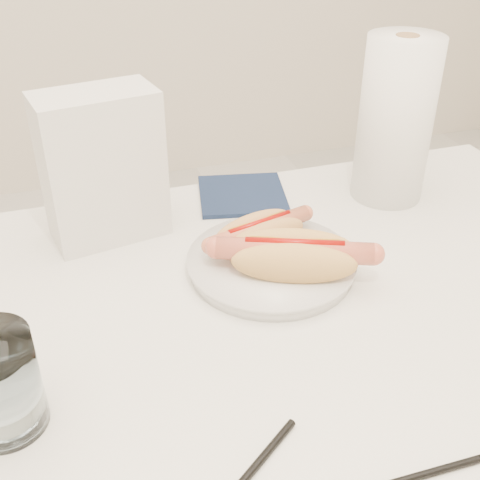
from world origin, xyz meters
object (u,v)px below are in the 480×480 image
object	(u,v)px
table	(237,383)
napkin_box	(102,167)
hotdog_left	(260,233)
hotdog_right	(294,256)
plate	(271,265)
paper_towel_roll	(395,121)

from	to	relation	value
table	napkin_box	distance (m)	0.35
hotdog_left	hotdog_right	distance (m)	0.08
plate	table	bearing A→B (deg)	-125.25
table	napkin_box	world-z (taller)	napkin_box
plate	hotdog_right	distance (m)	0.05
hotdog_left	paper_towel_roll	world-z (taller)	paper_towel_roll
table	hotdog_left	world-z (taller)	hotdog_left
hotdog_right	paper_towel_roll	distance (m)	0.31
plate	hotdog_left	distance (m)	0.05
hotdog_right	table	bearing A→B (deg)	-117.29
plate	napkin_box	world-z (taller)	napkin_box
plate	hotdog_right	xyz separation A→B (m)	(0.02, -0.04, 0.03)
table	plate	bearing A→B (deg)	54.75
napkin_box	paper_towel_roll	bearing A→B (deg)	-12.39
table	plate	distance (m)	0.17
plate	paper_towel_roll	bearing A→B (deg)	29.75
plate	napkin_box	bearing A→B (deg)	139.17
paper_towel_roll	napkin_box	bearing A→B (deg)	177.62
napkin_box	hotdog_left	bearing A→B (deg)	-44.18
table	plate	size ratio (longest dim) A/B	5.60
table	paper_towel_roll	world-z (taller)	paper_towel_roll
table	hotdog_left	bearing A→B (deg)	62.43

